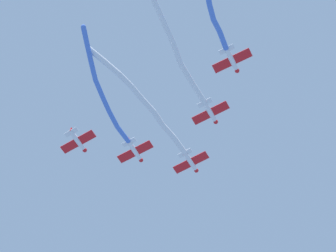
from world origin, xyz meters
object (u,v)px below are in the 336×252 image
(airplane_right_wing, at_px, (210,112))
(airplane_slot, at_px, (78,141))
(airplane_lead, at_px, (191,162))
(airplane_left_wing, at_px, (135,151))
(airplane_trail, at_px, (232,60))

(airplane_right_wing, height_order, airplane_slot, airplane_right_wing)
(airplane_lead, xyz_separation_m, airplane_left_wing, (-6.39, 6.66, 0.00))
(airplane_left_wing, relative_size, airplane_trail, 0.99)
(airplane_left_wing, relative_size, airplane_slot, 1.00)
(airplane_lead, bearing_deg, airplane_left_wing, 132.48)
(airplane_left_wing, height_order, airplane_slot, airplane_left_wing)
(airplane_right_wing, distance_m, airplane_slot, 21.50)
(airplane_right_wing, distance_m, airplane_trail, 9.24)
(airplane_left_wing, xyz_separation_m, airplane_right_wing, (0.44, -13.72, 0.30))
(airplane_trail, bearing_deg, airplane_right_wing, 45.70)
(airplane_slot, bearing_deg, airplane_lead, -46.91)
(airplane_right_wing, bearing_deg, airplane_lead, 47.51)
(airplane_lead, distance_m, airplane_trail, 18.46)
(airplane_right_wing, bearing_deg, airplane_slot, 106.20)
(airplane_left_wing, xyz_separation_m, airplane_slot, (-6.39, 6.66, -0.30))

